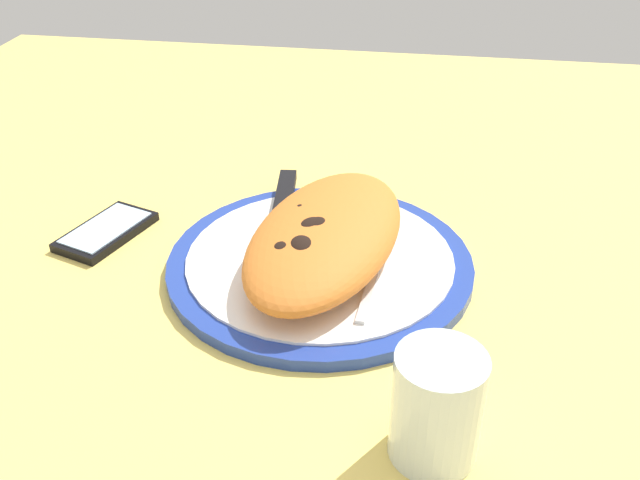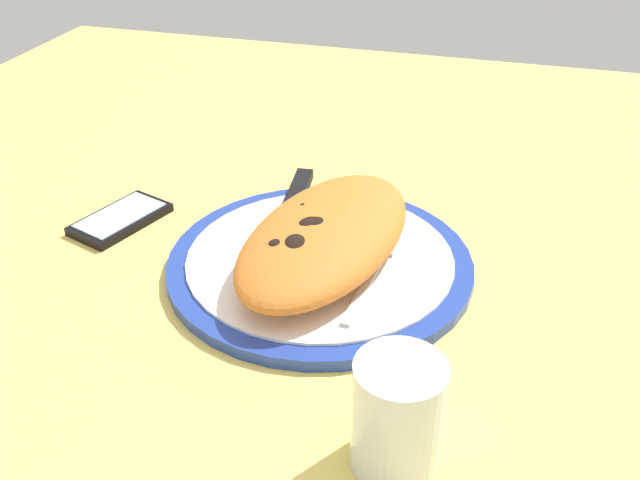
% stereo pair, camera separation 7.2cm
% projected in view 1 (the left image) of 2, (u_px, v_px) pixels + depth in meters
% --- Properties ---
extents(ground_plane, '(1.50, 1.50, 0.03)m').
position_uv_depth(ground_plane, '(320.00, 280.00, 0.75)').
color(ground_plane, '#EACC60').
extents(plate, '(0.32, 0.32, 0.02)m').
position_uv_depth(plate, '(320.00, 263.00, 0.74)').
color(plate, '#233D99').
rests_on(plate, ground_plane).
extents(calzone, '(0.30, 0.19, 0.05)m').
position_uv_depth(calzone, '(326.00, 234.00, 0.72)').
color(calzone, orange).
rests_on(calzone, plate).
extents(fork, '(0.17, 0.03, 0.00)m').
position_uv_depth(fork, '(377.00, 263.00, 0.72)').
color(fork, silver).
rests_on(fork, plate).
extents(knife, '(0.23, 0.04, 0.01)m').
position_uv_depth(knife, '(283.00, 207.00, 0.81)').
color(knife, silver).
rests_on(knife, plate).
extents(smartphone, '(0.12, 0.09, 0.01)m').
position_uv_depth(smartphone, '(106.00, 231.00, 0.80)').
color(smartphone, black).
rests_on(smartphone, ground_plane).
extents(water_glass, '(0.07, 0.07, 0.09)m').
position_uv_depth(water_glass, '(436.00, 412.00, 0.52)').
color(water_glass, silver).
rests_on(water_glass, ground_plane).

